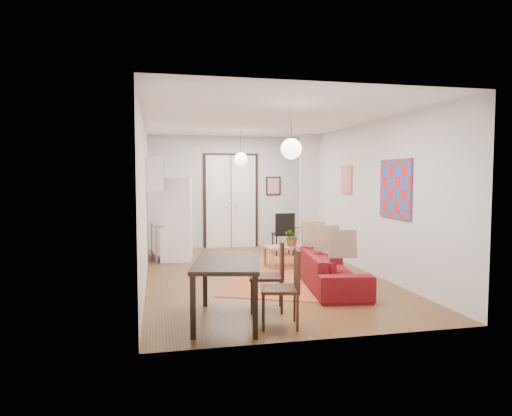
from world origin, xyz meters
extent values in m
plane|color=brown|center=(0.00, 0.00, 0.00)|extent=(7.00, 7.00, 0.00)
cube|color=white|center=(0.00, 0.00, 2.90)|extent=(4.20, 7.00, 0.02)
cube|color=silver|center=(0.00, 3.50, 1.45)|extent=(4.20, 0.02, 2.90)
cube|color=silver|center=(0.00, -3.50, 1.45)|extent=(4.20, 0.02, 2.90)
cube|color=silver|center=(-2.10, 0.00, 1.45)|extent=(0.02, 7.00, 2.90)
cube|color=silver|center=(2.10, 0.00, 1.45)|extent=(0.02, 7.00, 2.90)
cube|color=white|center=(0.00, 3.46, 1.20)|extent=(1.44, 0.06, 2.50)
cube|color=silver|center=(1.85, 2.55, 1.45)|extent=(0.50, 0.10, 2.90)
cube|color=white|center=(-1.92, 1.50, 1.90)|extent=(0.35, 1.00, 0.70)
cube|color=red|center=(2.08, -1.25, 1.65)|extent=(0.05, 1.00, 1.00)
cube|color=beige|center=(2.08, 0.80, 1.80)|extent=(0.05, 0.50, 0.60)
cube|color=red|center=(1.15, 3.47, 1.60)|extent=(0.40, 0.03, 0.50)
cube|color=#A26643|center=(-2.07, 2.00, 1.95)|extent=(0.03, 0.44, 0.54)
sphere|color=silver|center=(0.00, 2.00, 2.25)|extent=(0.30, 0.30, 0.30)
cylinder|color=black|center=(0.00, 2.00, 2.65)|extent=(0.01, 0.01, 0.50)
sphere|color=silver|center=(0.00, -2.00, 2.25)|extent=(0.30, 0.30, 0.30)
cylinder|color=black|center=(0.00, -2.00, 2.65)|extent=(0.01, 0.01, 0.50)
cube|color=#C06730|center=(0.63, 0.27, 0.01)|extent=(3.35, 4.76, 0.01)
imported|color=maroon|center=(0.92, -1.31, 0.30)|extent=(2.16, 1.09, 0.60)
cube|color=#AD8351|center=(0.73, 0.67, 0.40)|extent=(1.01, 0.65, 0.04)
cube|color=#AD8351|center=(0.31, 0.46, 0.19)|extent=(0.06, 0.06, 0.38)
cube|color=#AD8351|center=(1.16, 0.46, 0.19)|extent=(0.06, 0.06, 0.38)
cube|color=#AD8351|center=(0.31, 0.89, 0.19)|extent=(0.06, 0.06, 0.38)
cube|color=#AD8351|center=(1.16, 0.89, 0.19)|extent=(0.06, 0.06, 0.38)
imported|color=#306A31|center=(0.83, 0.67, 0.63)|extent=(0.37, 0.41, 0.41)
cube|color=#A8ABAD|center=(-1.75, 2.08, 0.79)|extent=(0.64, 1.10, 0.03)
cube|color=#A8ABAD|center=(-1.75, 2.08, 0.16)|extent=(0.60, 1.06, 0.03)
cylinder|color=#A8ABAD|center=(-1.97, 1.60, 0.39)|extent=(0.04, 0.04, 0.79)
cylinder|color=#A8ABAD|center=(-1.53, 1.60, 0.39)|extent=(0.04, 0.04, 0.79)
cylinder|color=#A8ABAD|center=(-1.97, 2.57, 0.39)|extent=(0.04, 0.04, 0.79)
cylinder|color=#A8ABAD|center=(-1.53, 2.57, 0.39)|extent=(0.04, 0.04, 0.79)
imported|color=white|center=(-1.75, 1.78, 0.83)|extent=(0.21, 0.21, 0.05)
imported|color=teal|center=(-1.75, 2.33, 0.89)|extent=(0.08, 0.08, 0.17)
cube|color=white|center=(-1.48, 1.84, 0.92)|extent=(0.73, 0.73, 1.83)
cube|color=black|center=(-1.03, -2.60, 0.76)|extent=(1.09, 1.56, 0.05)
cube|color=black|center=(-1.38, -3.26, 0.37)|extent=(0.07, 0.07, 0.73)
cube|color=black|center=(-0.67, -3.26, 0.37)|extent=(0.07, 0.07, 0.73)
cube|color=black|center=(-1.38, -1.94, 0.37)|extent=(0.07, 0.07, 0.73)
cube|color=black|center=(-0.67, -1.94, 0.37)|extent=(0.07, 0.07, 0.73)
cube|color=#3A2112|center=(-0.43, -2.25, 0.47)|extent=(0.55, 0.53, 0.04)
cube|color=#3A2112|center=(-0.43, -2.04, 0.73)|extent=(0.13, 0.45, 0.49)
cylinder|color=#3A2112|center=(-0.62, -2.46, 0.23)|extent=(0.03, 0.03, 0.47)
cylinder|color=#3A2112|center=(-0.23, -2.46, 0.23)|extent=(0.03, 0.03, 0.47)
cylinder|color=#3A2112|center=(-0.62, -2.05, 0.23)|extent=(0.03, 0.03, 0.47)
cylinder|color=#3A2112|center=(-0.23, -2.05, 0.23)|extent=(0.03, 0.03, 0.47)
cube|color=#3A2112|center=(-0.43, -2.95, 0.47)|extent=(0.55, 0.53, 0.04)
cube|color=#3A2112|center=(-0.43, -2.74, 0.73)|extent=(0.13, 0.45, 0.49)
cylinder|color=#3A2112|center=(-0.62, -3.16, 0.23)|extent=(0.03, 0.03, 0.47)
cylinder|color=#3A2112|center=(-0.23, -3.16, 0.23)|extent=(0.03, 0.03, 0.47)
cylinder|color=#3A2112|center=(-0.62, -2.75, 0.23)|extent=(0.03, 0.03, 0.47)
cylinder|color=#3A2112|center=(-0.23, -2.75, 0.23)|extent=(0.03, 0.03, 0.47)
cube|color=black|center=(1.00, 1.97, 0.49)|extent=(0.47, 0.47, 0.04)
cube|color=black|center=(1.00, 2.19, 0.76)|extent=(0.46, 0.05, 0.49)
cylinder|color=black|center=(0.80, 1.77, 0.25)|extent=(0.03, 0.03, 0.49)
cylinder|color=black|center=(1.20, 1.77, 0.25)|extent=(0.03, 0.03, 0.49)
cylinder|color=black|center=(0.80, 2.18, 0.25)|extent=(0.03, 0.03, 0.49)
cylinder|color=black|center=(1.20, 2.18, 0.25)|extent=(0.03, 0.03, 0.49)
camera|label=1|loc=(-1.89, -8.31, 1.86)|focal=32.00mm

